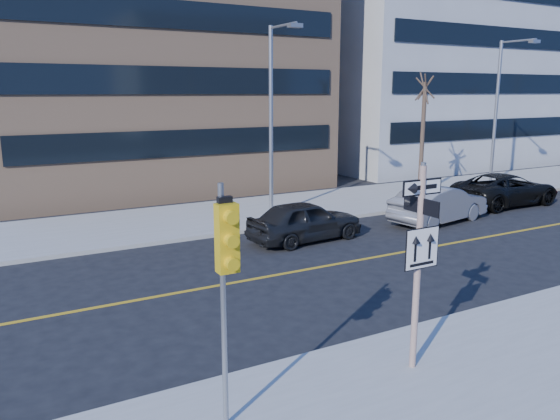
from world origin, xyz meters
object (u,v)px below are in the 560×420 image
parked_car_a (305,221)px  street_tree_west (425,91)px  parked_car_b (439,204)px  parked_car_c (505,189)px  traffic_signal (226,258)px  sign_pole (419,256)px  streetlight_a (274,109)px  streetlight_b (500,105)px

parked_car_a → street_tree_west: bearing=-70.9°
parked_car_b → parked_car_c: parked_car_b is taller
traffic_signal → parked_car_b: traffic_signal is taller
parked_car_c → sign_pole: bearing=124.3°
traffic_signal → streetlight_a: 15.72m
parked_car_a → streetlight_a: 5.56m
traffic_signal → street_tree_west: (17.00, 13.96, 2.50)m
traffic_signal → streetlight_b: streetlight_b is taller
parked_car_a → streetlight_a: (0.71, 3.80, 3.99)m
parked_car_c → street_tree_west: street_tree_west is taller
parked_car_b → streetlight_a: streetlight_a is taller
streetlight_b → street_tree_west: size_ratio=1.26×
traffic_signal → streetlight_a: bearing=59.2°
sign_pole → street_tree_west: street_tree_west is taller
streetlight_b → traffic_signal: bearing=-148.6°
streetlight_b → street_tree_west: streetlight_b is taller
sign_pole → street_tree_west: 19.22m
streetlight_a → streetlight_b: same height
parked_car_b → streetlight_b: 9.97m
parked_car_a → street_tree_west: 11.65m
parked_car_a → traffic_signal: bearing=137.9°
parked_car_a → streetlight_b: size_ratio=0.56×
traffic_signal → parked_car_c: 22.14m
parked_car_a → streetlight_b: 15.71m
parked_car_b → streetlight_b: bearing=-73.9°
streetlight_a → streetlight_b: size_ratio=1.00×
sign_pole → streetlight_b: streetlight_b is taller
parked_car_a → streetlight_a: bearing=-15.6°
streetlight_a → street_tree_west: (9.00, 0.54, 0.77)m
parked_car_c → streetlight_a: (-11.36, 2.91, 3.97)m
sign_pole → parked_car_b: size_ratio=0.83×
parked_car_b → street_tree_west: bearing=-45.1°
streetlight_b → sign_pole: bearing=-143.6°
streetlight_a → street_tree_west: streetlight_a is taller
parked_car_a → parked_car_c: parked_car_c is taller
traffic_signal → street_tree_west: size_ratio=0.63×
sign_pole → parked_car_b: 13.55m
sign_pole → parked_car_a: sign_pole is taller
sign_pole → parked_car_c: sign_pole is taller
traffic_signal → parked_car_b: bearing=34.2°
parked_car_a → streetlight_b: (14.71, 3.80, 3.99)m
traffic_signal → street_tree_west: 22.14m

